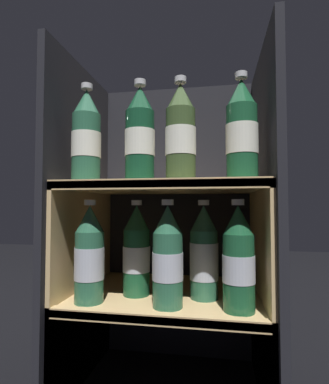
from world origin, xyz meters
name	(u,v)px	position (x,y,z in m)	size (l,w,h in m)	color
fridge_back_wall	(178,219)	(0.00, 0.42, 0.48)	(0.57, 0.02, 0.96)	black
fridge_side_left	(80,221)	(-0.28, 0.20, 0.48)	(0.02, 0.45, 0.96)	black
fridge_side_right	(266,223)	(0.28, 0.20, 0.48)	(0.02, 0.45, 0.96)	black
shelf_lower	(168,314)	(0.00, 0.20, 0.22)	(0.53, 0.41, 0.28)	tan
shelf_upper	(168,246)	(0.00, 0.20, 0.41)	(0.53, 0.41, 0.59)	tan
bottle_upper_front_0	(86,138)	(-0.20, 0.07, 0.71)	(0.08, 0.08, 0.26)	#285B42
bottle_upper_front_1	(140,136)	(-0.05, 0.07, 0.71)	(0.08, 0.08, 0.26)	#144228
bottle_upper_front_2	(181,134)	(0.05, 0.07, 0.71)	(0.08, 0.08, 0.26)	#384C28
bottle_upper_front_3	(242,132)	(0.20, 0.07, 0.71)	(0.08, 0.08, 0.26)	#194C2D
bottle_lower_front_0	(89,256)	(-0.18, 0.07, 0.40)	(0.08, 0.08, 0.26)	#285B42
bottle_lower_front_1	(168,258)	(0.02, 0.07, 0.40)	(0.08, 0.08, 0.26)	#285B42
bottle_lower_front_2	(239,261)	(0.19, 0.07, 0.40)	(0.08, 0.08, 0.26)	#194C2D
bottle_lower_back_0	(137,252)	(-0.08, 0.15, 0.40)	(0.08, 0.08, 0.26)	#194C2D
bottle_lower_back_1	(204,255)	(0.11, 0.15, 0.40)	(0.08, 0.08, 0.26)	#285B42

